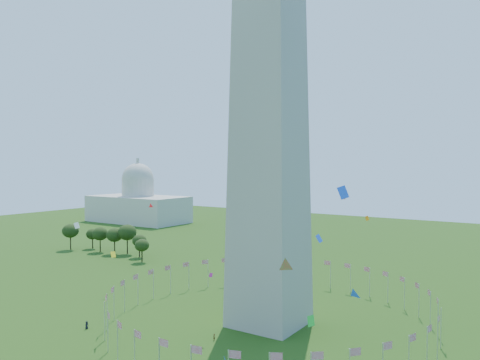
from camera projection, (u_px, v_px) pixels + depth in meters
name	position (u px, v px, depth m)	size (l,w,h in m)	color
flag_ring	(269.00, 306.00, 118.26)	(80.24, 80.24, 9.00)	silver
capitol_building	(138.00, 189.00, 325.18)	(70.00, 35.00, 46.00)	beige
kites_aloft	(256.00, 276.00, 89.50)	(121.44, 68.93, 33.65)	blue
tree_line_west	(109.00, 241.00, 211.44)	(55.20, 15.93, 13.02)	#2A4416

